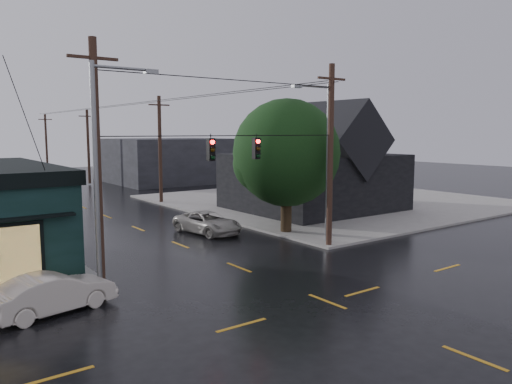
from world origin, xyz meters
TOP-DOWN VIEW (x-y plane):
  - ground_plane at (0.00, 0.00)m, footprint 160.00×160.00m
  - sidewalk_ne at (20.00, 20.00)m, footprint 28.00×28.00m
  - ne_building at (15.00, 17.00)m, footprint 12.60×11.60m
  - corner_tree at (7.00, 10.87)m, footprint 6.79×6.79m
  - utility_pole_nw at (-6.50, 6.50)m, footprint 2.00×0.32m
  - utility_pole_ne at (6.50, 6.50)m, footprint 2.00×0.32m
  - utility_pole_far_a at (6.50, 28.00)m, footprint 2.00×0.32m
  - utility_pole_far_b at (6.50, 48.00)m, footprint 2.00×0.32m
  - utility_pole_far_c at (6.50, 68.00)m, footprint 2.00×0.32m
  - span_signal_assembly at (0.10, 6.50)m, footprint 13.00×0.48m
  - streetlight_nw at (-6.80, 5.80)m, footprint 5.40×0.30m
  - streetlight_ne at (7.00, 7.20)m, footprint 5.40×0.30m
  - bg_building_east at (16.00, 45.00)m, footprint 14.00×12.00m
  - sedan_cream at (-8.77, 5.00)m, footprint 4.61×2.37m
  - suv_silver at (2.99, 13.91)m, footprint 3.02×5.27m

SIDE VIEW (x-z plane):
  - ground_plane at x=0.00m, z-range 0.00..0.00m
  - utility_pole_nw at x=-6.50m, z-range -5.08..5.08m
  - utility_pole_ne at x=6.50m, z-range -5.08..5.08m
  - utility_pole_far_a at x=6.50m, z-range -4.83..4.83m
  - utility_pole_far_b at x=6.50m, z-range -4.58..4.58m
  - utility_pole_far_c at x=6.50m, z-range -4.58..4.58m
  - streetlight_nw at x=-6.80m, z-range -4.58..4.58m
  - streetlight_ne at x=7.00m, z-range -4.58..4.58m
  - sidewalk_ne at x=20.00m, z-range 0.00..0.15m
  - suv_silver at x=2.99m, z-range 0.00..1.38m
  - sedan_cream at x=-8.77m, z-range 0.00..1.45m
  - bg_building_east at x=16.00m, z-range 0.00..5.60m
  - ne_building at x=15.00m, z-range 0.09..8.85m
  - corner_tree at x=7.00m, z-range 0.94..9.36m
  - span_signal_assembly at x=0.10m, z-range 5.08..6.31m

